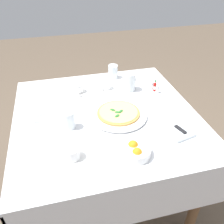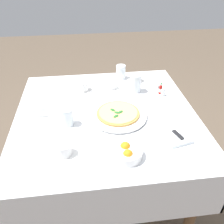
% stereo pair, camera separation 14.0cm
% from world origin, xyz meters
% --- Properties ---
extents(ground_plane, '(8.00, 8.00, 0.00)m').
position_xyz_m(ground_plane, '(0.00, 0.00, 0.00)').
color(ground_plane, brown).
extents(dining_table, '(1.08, 1.08, 0.73)m').
position_xyz_m(dining_table, '(0.00, 0.00, 0.60)').
color(dining_table, white).
rests_on(dining_table, ground_plane).
extents(pizza_plate, '(0.34, 0.34, 0.02)m').
position_xyz_m(pizza_plate, '(-0.04, -0.07, 0.74)').
color(pizza_plate, white).
rests_on(pizza_plate, dining_table).
extents(pizza, '(0.25, 0.25, 0.02)m').
position_xyz_m(pizza, '(-0.04, -0.07, 0.75)').
color(pizza, '#C68E47').
rests_on(pizza, pizza_plate).
extents(coffee_cup_far_left, '(0.13, 0.13, 0.07)m').
position_xyz_m(coffee_cup_far_left, '(-0.32, 0.23, 0.76)').
color(coffee_cup_far_left, white).
rests_on(coffee_cup_far_left, dining_table).
extents(coffee_cup_back_corner, '(0.13, 0.13, 0.06)m').
position_xyz_m(coffee_cup_back_corner, '(0.38, -0.26, 0.75)').
color(coffee_cup_back_corner, white).
rests_on(coffee_cup_back_corner, dining_table).
extents(coffee_cup_near_left, '(0.13, 0.13, 0.07)m').
position_xyz_m(coffee_cup_near_left, '(0.29, 0.13, 0.76)').
color(coffee_cup_near_left, white).
rests_on(coffee_cup_near_left, dining_table).
extents(coffee_cup_center_back, '(0.13, 0.13, 0.06)m').
position_xyz_m(coffee_cup_center_back, '(0.29, -0.06, 0.76)').
color(coffee_cup_center_back, white).
rests_on(coffee_cup_center_back, dining_table).
extents(water_glass_far_right, '(0.07, 0.07, 0.10)m').
position_xyz_m(water_glass_far_right, '(0.45, -0.16, 0.77)').
color(water_glass_far_right, white).
rests_on(water_glass_far_right, dining_table).
extents(water_glass_left_edge, '(0.08, 0.08, 0.13)m').
position_xyz_m(water_glass_left_edge, '(0.24, -0.23, 0.79)').
color(water_glass_left_edge, white).
rests_on(water_glass_left_edge, dining_table).
extents(water_glass_near_right, '(0.06, 0.06, 0.10)m').
position_xyz_m(water_glass_near_right, '(-0.08, 0.22, 0.77)').
color(water_glass_near_right, white).
rests_on(water_glass_near_right, dining_table).
extents(napkin_folded, '(0.24, 0.17, 0.02)m').
position_xyz_m(napkin_folded, '(-0.23, -0.33, 0.74)').
color(napkin_folded, white).
rests_on(napkin_folded, dining_table).
extents(dinner_knife, '(0.19, 0.08, 0.01)m').
position_xyz_m(dinner_knife, '(-0.23, -0.33, 0.75)').
color(dinner_knife, silver).
rests_on(dinner_knife, napkin_folded).
extents(citrus_bowl, '(0.15, 0.15, 0.06)m').
position_xyz_m(citrus_bowl, '(-0.37, -0.06, 0.75)').
color(citrus_bowl, white).
rests_on(citrus_bowl, dining_table).
extents(hot_sauce_bottle, '(0.02, 0.02, 0.08)m').
position_xyz_m(hot_sauce_bottle, '(0.18, -0.39, 0.76)').
color(hot_sauce_bottle, '#B7140F').
rests_on(hot_sauce_bottle, dining_table).
extents(salt_shaker, '(0.03, 0.03, 0.06)m').
position_xyz_m(salt_shaker, '(0.21, -0.38, 0.75)').
color(salt_shaker, white).
rests_on(salt_shaker, dining_table).
extents(pepper_shaker, '(0.03, 0.03, 0.06)m').
position_xyz_m(pepper_shaker, '(0.15, -0.40, 0.75)').
color(pepper_shaker, white).
rests_on(pepper_shaker, dining_table).
extents(menu_card, '(0.01, 0.09, 0.06)m').
position_xyz_m(menu_card, '(0.01, 0.39, 0.76)').
color(menu_card, white).
rests_on(menu_card, dining_table).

